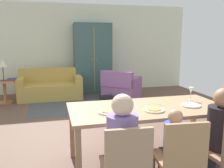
{
  "coord_description": "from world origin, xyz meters",
  "views": [
    {
      "loc": [
        -0.88,
        -3.9,
        1.59
      ],
      "look_at": [
        0.11,
        0.02,
        0.85
      ],
      "focal_mm": 38.13,
      "sensor_mm": 36.0,
      "label": 1
    }
  ],
  "objects_px": {
    "dining_chair_child": "(180,157)",
    "armoire": "(93,59)",
    "wine_glass": "(191,91)",
    "person_woman": "(218,141)",
    "plate_near_man": "(108,112)",
    "side_table": "(5,89)",
    "book_upper": "(12,79)",
    "dining_chair_man": "(126,164)",
    "dining_table": "(148,112)",
    "armchair": "(121,89)",
    "person_man": "(121,153)",
    "book_lower": "(10,80)",
    "plate_near_woman": "(191,105)",
    "plate_near_child": "(154,110)",
    "couch": "(51,87)",
    "table_lamp": "(2,64)",
    "person_child": "(172,154)",
    "handbag": "(106,101)"
  },
  "relations": [
    {
      "from": "table_lamp",
      "to": "dining_chair_child",
      "type": "bearing_deg",
      "value": -62.6
    },
    {
      "from": "armoire",
      "to": "plate_near_child",
      "type": "bearing_deg",
      "value": -90.57
    },
    {
      "from": "dining_chair_man",
      "to": "person_man",
      "type": "distance_m",
      "value": 0.18
    },
    {
      "from": "book_lower",
      "to": "handbag",
      "type": "height_order",
      "value": "book_lower"
    },
    {
      "from": "book_upper",
      "to": "plate_near_woman",
      "type": "bearing_deg",
      "value": -54.94
    },
    {
      "from": "dining_chair_man",
      "to": "plate_near_woman",
      "type": "bearing_deg",
      "value": 33.34
    },
    {
      "from": "plate_near_child",
      "to": "handbag",
      "type": "distance_m",
      "value": 3.08
    },
    {
      "from": "person_woman",
      "to": "plate_near_man",
      "type": "bearing_deg",
      "value": 154.09
    },
    {
      "from": "wine_glass",
      "to": "couch",
      "type": "height_order",
      "value": "wine_glass"
    },
    {
      "from": "dining_chair_man",
      "to": "person_child",
      "type": "xyz_separation_m",
      "value": [
        0.56,
        0.17,
        -0.06
      ]
    },
    {
      "from": "wine_glass",
      "to": "dining_chair_child",
      "type": "distance_m",
      "value": 1.3
    },
    {
      "from": "plate_near_man",
      "to": "couch",
      "type": "height_order",
      "value": "couch"
    },
    {
      "from": "plate_near_woman",
      "to": "handbag",
      "type": "height_order",
      "value": "plate_near_woman"
    },
    {
      "from": "person_man",
      "to": "plate_near_child",
      "type": "bearing_deg",
      "value": 40.78
    },
    {
      "from": "plate_near_child",
      "to": "wine_glass",
      "type": "height_order",
      "value": "wine_glass"
    },
    {
      "from": "dining_chair_child",
      "to": "table_lamp",
      "type": "height_order",
      "value": "table_lamp"
    },
    {
      "from": "armchair",
      "to": "book_upper",
      "type": "height_order",
      "value": "armchair"
    },
    {
      "from": "plate_near_woman",
      "to": "person_woman",
      "type": "bearing_deg",
      "value": -90.41
    },
    {
      "from": "dining_chair_child",
      "to": "armoire",
      "type": "relative_size",
      "value": 0.41
    },
    {
      "from": "person_man",
      "to": "armoire",
      "type": "height_order",
      "value": "armoire"
    },
    {
      "from": "side_table",
      "to": "couch",
      "type": "bearing_deg",
      "value": 12.73
    },
    {
      "from": "wine_glass",
      "to": "table_lamp",
      "type": "distance_m",
      "value": 4.71
    },
    {
      "from": "dining_table",
      "to": "armchair",
      "type": "xyz_separation_m",
      "value": [
        0.62,
        3.29,
        -0.37
      ]
    },
    {
      "from": "dining_chair_man",
      "to": "side_table",
      "type": "xyz_separation_m",
      "value": [
        -1.82,
        4.56,
        -0.11
      ]
    },
    {
      "from": "armoire",
      "to": "book_lower",
      "type": "bearing_deg",
      "value": -161.86
    },
    {
      "from": "person_man",
      "to": "couch",
      "type": "height_order",
      "value": "person_man"
    },
    {
      "from": "side_table",
      "to": "book_upper",
      "type": "height_order",
      "value": "book_upper"
    },
    {
      "from": "plate_near_child",
      "to": "person_woman",
      "type": "height_order",
      "value": "person_woman"
    },
    {
      "from": "couch",
      "to": "table_lamp",
      "type": "bearing_deg",
      "value": -167.27
    },
    {
      "from": "person_child",
      "to": "plate_near_child",
      "type": "bearing_deg",
      "value": 90.32
    },
    {
      "from": "plate_near_woman",
      "to": "dining_chair_child",
      "type": "bearing_deg",
      "value": -127.44
    },
    {
      "from": "plate_near_man",
      "to": "person_child",
      "type": "relative_size",
      "value": 0.27
    },
    {
      "from": "dining_chair_man",
      "to": "book_lower",
      "type": "height_order",
      "value": "dining_chair_man"
    },
    {
      "from": "person_child",
      "to": "armchair",
      "type": "bearing_deg",
      "value": 81.16
    },
    {
      "from": "plate_near_man",
      "to": "wine_glass",
      "type": "xyz_separation_m",
      "value": [
        1.27,
        0.3,
        0.12
      ]
    },
    {
      "from": "plate_near_man",
      "to": "person_man",
      "type": "bearing_deg",
      "value": -89.73
    },
    {
      "from": "dining_table",
      "to": "book_lower",
      "type": "relative_size",
      "value": 9.08
    },
    {
      "from": "armoire",
      "to": "book_lower",
      "type": "distance_m",
      "value": 2.42
    },
    {
      "from": "plate_near_woman",
      "to": "person_child",
      "type": "distance_m",
      "value": 0.85
    },
    {
      "from": "plate_near_man",
      "to": "plate_near_woman",
      "type": "relative_size",
      "value": 1.0
    },
    {
      "from": "person_woman",
      "to": "table_lamp",
      "type": "bearing_deg",
      "value": 123.62
    },
    {
      "from": "plate_near_woman",
      "to": "armoire",
      "type": "distance_m",
      "value": 4.58
    },
    {
      "from": "plate_near_man",
      "to": "book_lower",
      "type": "xyz_separation_m",
      "value": [
        -1.66,
        3.83,
        -0.18
      ]
    },
    {
      "from": "dining_table",
      "to": "book_lower",
      "type": "height_order",
      "value": "dining_table"
    },
    {
      "from": "dining_chair_man",
      "to": "armoire",
      "type": "xyz_separation_m",
      "value": [
        0.6,
        5.27,
        0.56
      ]
    },
    {
      "from": "plate_near_woman",
      "to": "armoire",
      "type": "relative_size",
      "value": 0.12
    },
    {
      "from": "plate_near_man",
      "to": "handbag",
      "type": "xyz_separation_m",
      "value": [
        0.65,
        2.95,
        -0.64
      ]
    },
    {
      "from": "person_child",
      "to": "book_lower",
      "type": "distance_m",
      "value": 4.9
    },
    {
      "from": "person_man",
      "to": "dining_table",
      "type": "bearing_deg",
      "value": 50.0
    },
    {
      "from": "person_man",
      "to": "side_table",
      "type": "bearing_deg",
      "value": 112.58
    }
  ]
}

